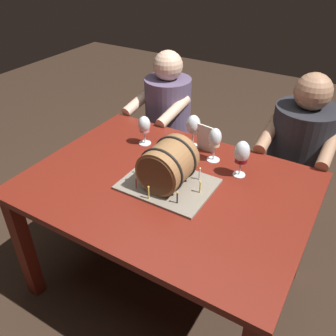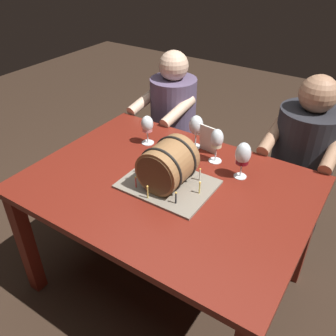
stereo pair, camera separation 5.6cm
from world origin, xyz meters
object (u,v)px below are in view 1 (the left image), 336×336
Objects in this scene: wine_glass_white at (215,139)px; person_seated_left at (168,135)px; wine_glass_red at (242,154)px; wine_glass_rose at (144,126)px; menu_card at (206,138)px; barrel_cake at (168,167)px; person_seated_right at (295,168)px; wine_glass_empty at (193,125)px; dining_table at (167,199)px.

wine_glass_white is 0.82m from person_seated_left.
wine_glass_red is 1.13× the size of wine_glass_rose.
person_seated_left is (-0.49, 0.41, -0.31)m from menu_card.
wine_glass_rose is 0.35m from menu_card.
person_seated_left is (-0.74, 0.53, -0.35)m from wine_glass_red.
wine_glass_red is at bearing -18.10° from menu_card.
person_seated_left reaches higher than menu_card.
person_seated_right is (0.45, 0.79, -0.30)m from barrel_cake.
barrel_cake is 2.68× the size of menu_card.
barrel_cake reaches higher than menu_card.
wine_glass_empty is (-0.33, 0.13, 0.01)m from wine_glass_red.
barrel_cake reaches higher than dining_table.
barrel_cake is 2.26× the size of wine_glass_white.
barrel_cake is 2.21× the size of wine_glass_red.
person_seated_right is (0.35, 0.47, -0.33)m from wine_glass_white.
wine_glass_red is (0.26, 0.26, 0.02)m from barrel_cake.
person_seated_right is at bearing 33.65° from wine_glass_rose.
wine_glass_red is 0.28m from menu_card.
wine_glass_rose reaches higher than menu_card.
wine_glass_white is 0.11m from menu_card.
wine_glass_red is (0.28, 0.24, 0.23)m from dining_table.
person_seated_left is at bearing 140.37° from wine_glass_white.
person_seated_left is at bearing 135.50° from wine_glass_empty.
wine_glass_white is 0.98× the size of wine_glass_empty.
wine_glass_rose is at bearing 178.00° from wine_glass_red.
barrel_cake is at bearing -58.92° from person_seated_left.
person_seated_right is at bearing 53.06° from wine_glass_white.
barrel_cake is at bearing -79.60° from wine_glass_empty.
person_seated_right is (0.46, 0.77, -0.10)m from dining_table.
wine_glass_white is 0.18m from wine_glass_empty.
wine_glass_rose is 0.97m from person_seated_right.
wine_glass_white is at bearing -24.12° from wine_glass_empty.
wine_glass_white is at bearing 160.32° from wine_glass_red.
person_seated_right is (0.92, 0.00, 0.03)m from person_seated_left.
barrel_cake is 0.96m from person_seated_right.
menu_card is at bearing 85.86° from dining_table.
wine_glass_rose is 1.07× the size of menu_card.
wine_glass_rose reaches higher than dining_table.
dining_table is 3.18× the size of barrel_cake.
wine_glass_empty reaches higher than dining_table.
wine_glass_rose is at bearing -146.35° from person_seated_right.
person_seated_left is at bearing 120.73° from dining_table.
menu_card is at bearing -39.91° from person_seated_left.
person_seated_right is at bearing 37.47° from wine_glass_empty.
barrel_cake is at bearing -83.72° from menu_card.
wine_glass_red is 1.02× the size of wine_glass_white.
barrel_cake reaches higher than wine_glass_rose.
wine_glass_rose is at bearing 139.29° from dining_table.
wine_glass_white is (0.09, 0.32, 0.02)m from barrel_cake.
barrel_cake is at bearing -42.90° from dining_table.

